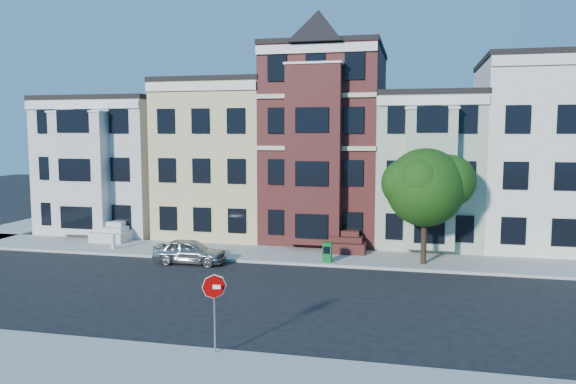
% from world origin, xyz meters
% --- Properties ---
extents(ground, '(120.00, 120.00, 0.00)m').
position_xyz_m(ground, '(0.00, 0.00, 0.00)').
color(ground, black).
extents(far_sidewalk, '(60.00, 4.00, 0.15)m').
position_xyz_m(far_sidewalk, '(0.00, 8.00, 0.07)').
color(far_sidewalk, '#9E9B93').
rests_on(far_sidewalk, ground).
extents(near_sidewalk, '(60.00, 4.00, 0.15)m').
position_xyz_m(near_sidewalk, '(0.00, -8.00, 0.07)').
color(near_sidewalk, '#9E9B93').
rests_on(near_sidewalk, ground).
extents(house_white, '(8.00, 9.00, 9.00)m').
position_xyz_m(house_white, '(-15.00, 14.50, 4.50)').
color(house_white, beige).
rests_on(house_white, ground).
extents(house_yellow, '(7.00, 9.00, 10.00)m').
position_xyz_m(house_yellow, '(-7.00, 14.50, 5.00)').
color(house_yellow, '#CBBC7E').
rests_on(house_yellow, ground).
extents(house_brown, '(7.00, 9.00, 12.00)m').
position_xyz_m(house_brown, '(0.00, 14.50, 6.00)').
color(house_brown, '#421715').
rests_on(house_brown, ground).
extents(house_green, '(6.00, 9.00, 9.00)m').
position_xyz_m(house_green, '(6.50, 14.50, 4.50)').
color(house_green, '#9BAD92').
rests_on(house_green, ground).
extents(house_cream, '(8.00, 9.00, 11.00)m').
position_xyz_m(house_cream, '(13.50, 14.50, 5.50)').
color(house_cream, silver).
rests_on(house_cream, ground).
extents(street_tree, '(7.70, 7.70, 7.37)m').
position_xyz_m(street_tree, '(6.20, 7.26, 3.84)').
color(street_tree, '#215213').
rests_on(street_tree, far_sidewalk).
extents(parked_car, '(3.85, 1.55, 1.31)m').
position_xyz_m(parked_car, '(-5.82, 5.20, 0.66)').
color(parked_car, '#A0A3A6').
rests_on(parked_car, ground).
extents(newspaper_box, '(0.49, 0.43, 1.05)m').
position_xyz_m(newspaper_box, '(1.29, 6.51, 0.67)').
color(newspaper_box, '#0C5F22').
rests_on(newspaper_box, far_sidewalk).
extents(fire_hydrant, '(0.30, 0.30, 0.72)m').
position_xyz_m(fire_hydrant, '(-11.36, 7.06, 0.51)').
color(fire_hydrant, beige).
rests_on(fire_hydrant, far_sidewalk).
extents(stop_sign, '(0.77, 0.22, 2.78)m').
position_xyz_m(stop_sign, '(-0.18, -6.34, 1.54)').
color(stop_sign, '#A30302').
rests_on(stop_sign, near_sidewalk).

